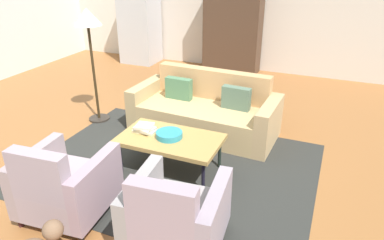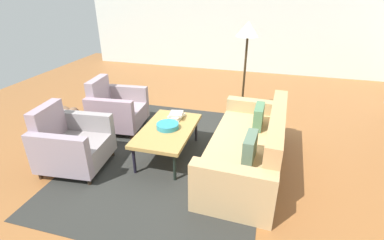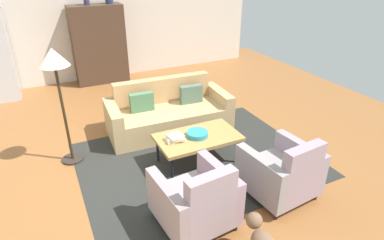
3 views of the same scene
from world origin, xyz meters
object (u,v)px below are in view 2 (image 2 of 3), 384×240
(fruit_bowl, at_px, (168,126))
(dog, at_px, (64,114))
(book_stack, at_px, (176,116))
(floor_lamp, at_px, (247,38))
(armchair_left, at_px, (115,110))
(armchair_right, at_px, (70,144))
(couch, at_px, (252,150))
(coffee_table, at_px, (168,131))

(fruit_bowl, distance_m, dog, 1.97)
(fruit_bowl, distance_m, book_stack, 0.34)
(fruit_bowl, xyz_separation_m, dog, (-0.27, -1.95, -0.16))
(floor_lamp, bearing_deg, fruit_bowl, -27.32)
(armchair_left, distance_m, fruit_bowl, 1.31)
(armchair_right, bearing_deg, book_stack, 123.49)
(fruit_bowl, xyz_separation_m, floor_lamp, (-1.68, 0.87, 0.97))
(armchair_left, height_order, dog, armchair_left)
(armchair_left, xyz_separation_m, armchair_right, (1.20, 0.00, 0.00))
(book_stack, relative_size, dog, 0.39)
(couch, relative_size, book_stack, 7.83)
(floor_lamp, bearing_deg, coffee_table, -27.19)
(coffee_table, distance_m, book_stack, 0.36)
(coffee_table, distance_m, armchair_left, 1.31)
(armchair_left, xyz_separation_m, dog, (0.32, -0.78, -0.03))
(armchair_left, height_order, fruit_bowl, armchair_left)
(armchair_left, bearing_deg, fruit_bowl, 58.44)
(book_stack, bearing_deg, armchair_right, -51.12)
(couch, height_order, armchair_right, armchair_right)
(couch, height_order, dog, couch)
(armchair_right, bearing_deg, armchair_left, 174.61)
(floor_lamp, xyz_separation_m, dog, (1.41, -2.82, -1.13))
(coffee_table, xyz_separation_m, book_stack, (-0.35, 0.02, 0.08))
(armchair_right, relative_size, fruit_bowl, 2.82)
(coffee_table, distance_m, floor_lamp, 2.17)
(armchair_right, xyz_separation_m, dog, (-0.89, -0.78, -0.03))
(floor_lamp, bearing_deg, armchair_left, -61.68)
(floor_lamp, relative_size, dog, 2.46)
(armchair_right, xyz_separation_m, book_stack, (-0.95, 1.18, 0.15))
(couch, relative_size, fruit_bowl, 6.86)
(armchair_left, bearing_deg, dog, -72.96)
(book_stack, height_order, floor_lamp, floor_lamp)
(dog, bearing_deg, book_stack, 15.55)
(armchair_left, xyz_separation_m, fruit_bowl, (0.58, 1.17, 0.14))
(couch, xyz_separation_m, fruit_bowl, (-0.01, -1.19, 0.19))
(coffee_table, xyz_separation_m, armchair_right, (0.61, -1.17, -0.06))
(book_stack, relative_size, floor_lamp, 0.16)
(armchair_left, height_order, book_stack, armchair_left)
(couch, height_order, fruit_bowl, couch)
(book_stack, bearing_deg, couch, 73.22)
(couch, xyz_separation_m, armchair_left, (-0.60, -2.35, 0.06))
(armchair_right, relative_size, floor_lamp, 0.51)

